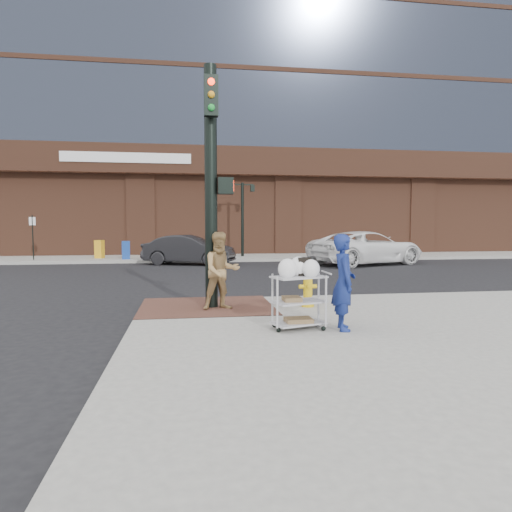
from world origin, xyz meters
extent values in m
plane|color=black|center=(0.00, 0.00, 0.00)|extent=(220.00, 220.00, 0.00)
cube|color=gray|center=(12.50, 32.00, 0.07)|extent=(65.00, 36.00, 0.15)
cube|color=#4F3025|center=(-0.60, 0.90, 0.16)|extent=(2.80, 2.40, 0.01)
cube|color=brown|center=(5.00, 31.00, 14.15)|extent=(42.00, 26.00, 28.00)
cylinder|color=black|center=(2.00, 16.00, 2.15)|extent=(0.16, 0.16, 4.00)
cube|color=black|center=(2.00, 16.00, 4.05)|extent=(1.20, 0.06, 0.06)
cube|color=black|center=(1.45, 16.00, 3.85)|extent=(0.22, 0.22, 0.35)
cube|color=black|center=(2.55, 16.00, 3.85)|extent=(0.22, 0.22, 0.35)
cylinder|color=black|center=(-8.50, 15.00, 1.25)|extent=(0.05, 0.05, 2.20)
cylinder|color=black|center=(-0.50, 0.80, 2.65)|extent=(0.26, 0.26, 5.00)
cube|color=black|center=(-0.20, 0.80, 2.70)|extent=(0.32, 0.28, 0.34)
cube|color=#FF260C|center=(-0.04, 0.80, 2.70)|extent=(0.02, 0.18, 0.22)
cube|color=black|center=(-0.50, 0.52, 4.45)|extent=(0.28, 0.18, 0.80)
imported|color=navy|center=(1.55, -1.60, 0.95)|extent=(0.46, 0.63, 1.59)
imported|color=olive|center=(-0.32, 0.51, 0.95)|extent=(0.89, 0.75, 1.60)
imported|color=black|center=(-0.92, 12.82, 0.70)|extent=(4.48, 2.79, 1.40)
imported|color=white|center=(7.36, 11.65, 0.78)|extent=(6.20, 4.40, 1.57)
cube|color=#A9A8AE|center=(0.83, -1.45, 1.03)|extent=(0.97, 0.72, 0.03)
cube|color=#A9A8AE|center=(0.83, -1.45, 0.61)|extent=(0.97, 0.72, 0.03)
cube|color=#A9A8AE|center=(0.83, -1.45, 0.26)|extent=(0.97, 0.72, 0.03)
cube|color=black|center=(0.92, -1.40, 1.18)|extent=(0.21, 0.13, 0.31)
cube|color=brown|center=(0.71, -1.45, 0.66)|extent=(0.29, 0.33, 0.08)
cube|color=brown|center=(0.83, -1.45, 0.30)|extent=(0.44, 0.35, 0.07)
cylinder|color=gold|center=(1.53, 0.57, 0.19)|extent=(0.27, 0.27, 0.08)
cylinder|color=gold|center=(1.53, 0.57, 0.53)|extent=(0.19, 0.19, 0.59)
sphere|color=gold|center=(1.53, 0.57, 0.86)|extent=(0.21, 0.21, 0.21)
cylinder|color=gold|center=(1.53, 0.57, 0.58)|extent=(0.38, 0.09, 0.09)
cube|color=gold|center=(-5.47, 15.56, 0.62)|extent=(0.48, 0.46, 0.93)
cube|color=#173E9B|center=(-4.05, 14.76, 0.60)|extent=(0.43, 0.40, 0.91)
camera|label=1|loc=(-1.00, -8.77, 1.90)|focal=32.00mm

